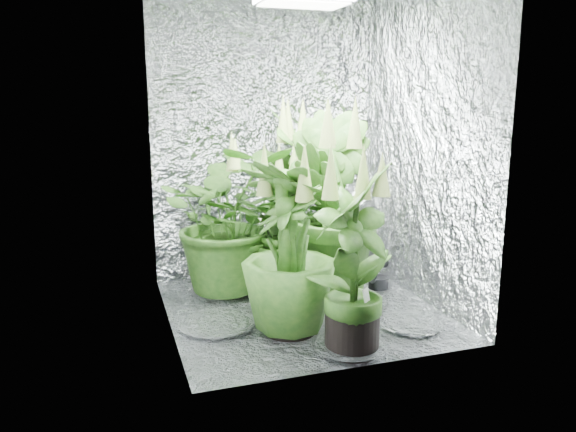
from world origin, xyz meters
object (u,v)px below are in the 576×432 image
(plant_d, at_px, (289,250))
(plant_f, at_px, (354,262))
(plant_a, at_px, (228,219))
(plant_c, at_px, (329,210))
(plant_e, at_px, (293,225))
(circulation_fan, at_px, (375,268))
(plant_b, at_px, (299,197))

(plant_d, relative_size, plant_f, 0.99)
(plant_a, relative_size, plant_c, 0.82)
(plant_d, distance_m, plant_e, 0.61)
(plant_a, relative_size, plant_e, 0.97)
(plant_d, relative_size, circulation_fan, 2.97)
(plant_e, bearing_deg, plant_f, -89.40)
(plant_f, distance_m, circulation_fan, 1.07)
(plant_b, xyz_separation_m, plant_e, (-0.15, -0.31, -0.12))
(plant_b, height_order, plant_e, plant_b)
(plant_e, bearing_deg, plant_c, -50.01)
(plant_c, height_order, plant_e, plant_c)
(plant_b, bearing_deg, plant_d, -112.25)
(plant_b, relative_size, circulation_fan, 3.66)
(plant_b, relative_size, plant_d, 1.23)
(plant_b, distance_m, plant_c, 0.51)
(plant_e, height_order, plant_f, plant_f)
(plant_c, height_order, plant_f, plant_c)
(plant_a, height_order, plant_d, plant_a)
(plant_d, xyz_separation_m, plant_f, (0.23, -0.34, 0.01))
(plant_e, xyz_separation_m, circulation_fan, (0.57, -0.07, -0.33))
(plant_f, bearing_deg, plant_b, 83.65)
(plant_a, height_order, plant_c, plant_c)
(plant_c, distance_m, circulation_fan, 0.62)
(plant_c, bearing_deg, plant_e, 129.99)
(plant_a, bearing_deg, circulation_fan, -13.04)
(plant_e, bearing_deg, plant_d, -110.58)
(plant_e, relative_size, circulation_fan, 3.12)
(plant_e, distance_m, plant_f, 0.91)
(plant_a, xyz_separation_m, plant_b, (0.54, 0.15, 0.09))
(circulation_fan, bearing_deg, plant_d, -136.97)
(plant_d, height_order, plant_e, plant_d)
(plant_e, bearing_deg, circulation_fan, -6.76)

